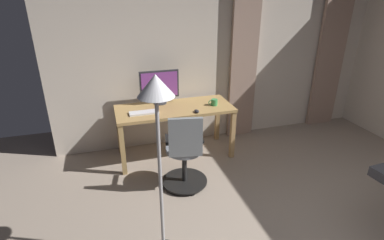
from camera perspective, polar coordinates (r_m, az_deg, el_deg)
name	(u,v)px	position (r m, az deg, el deg)	size (l,w,h in m)	color
back_room_partition	(222,48)	(4.66, 5.71, 13.38)	(5.07, 0.10, 2.83)	beige
curtain_left_panel	(331,54)	(5.60, 24.74, 11.23)	(0.50, 0.06, 2.47)	tan
curtain_right_panel	(244,60)	(4.73, 9.78, 11.08)	(0.43, 0.06, 2.47)	tan
desk	(175,113)	(4.17, -3.32, 1.24)	(1.59, 0.67, 0.74)	tan
office_chair	(185,155)	(3.55, -1.38, -6.62)	(0.56, 0.56, 0.97)	black
computer_monitor	(159,86)	(4.22, -6.18, 6.51)	(0.55, 0.18, 0.47)	#333338
computer_keyboard	(144,113)	(3.97, -9.07, 1.39)	(0.38, 0.14, 0.02)	white
computer_mouse	(197,111)	(3.95, 0.90, 1.68)	(0.06, 0.10, 0.04)	#232328
mug_coffee	(214,102)	(4.20, 4.20, 3.36)	(0.13, 0.09, 0.09)	#3D9951
floor_lamp	(157,120)	(2.25, -6.57, 0.06)	(0.28, 0.28, 1.69)	black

